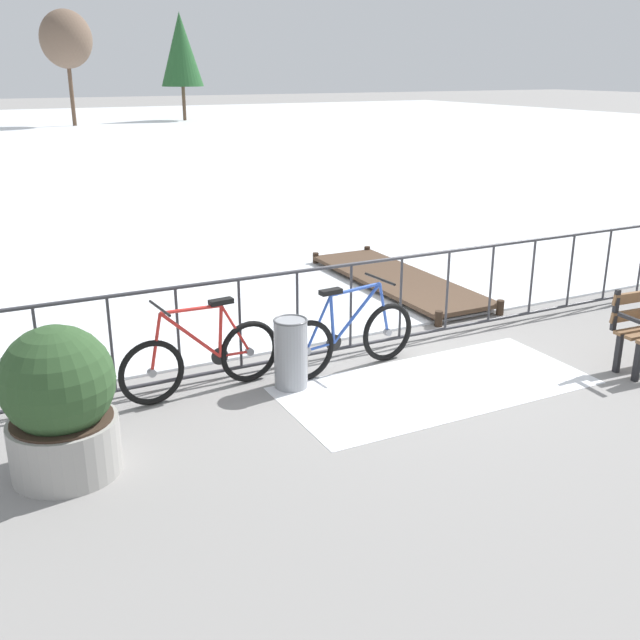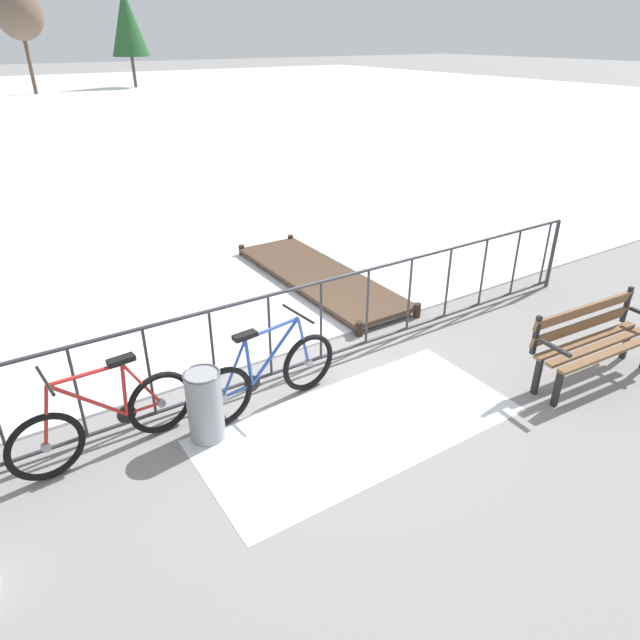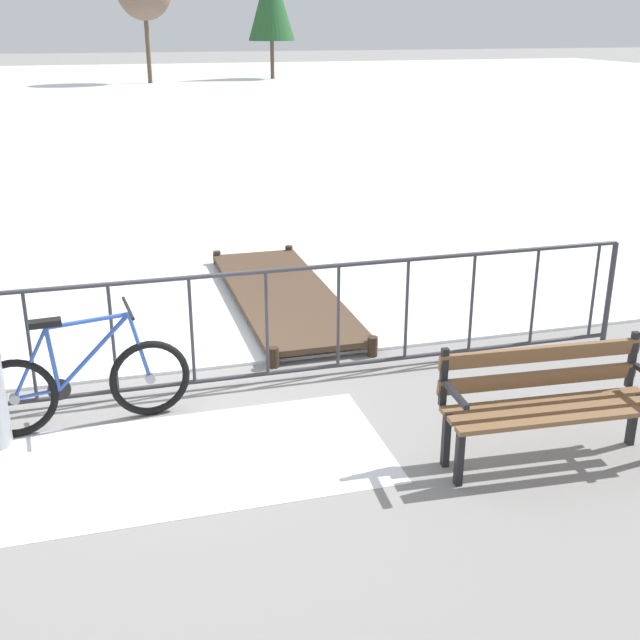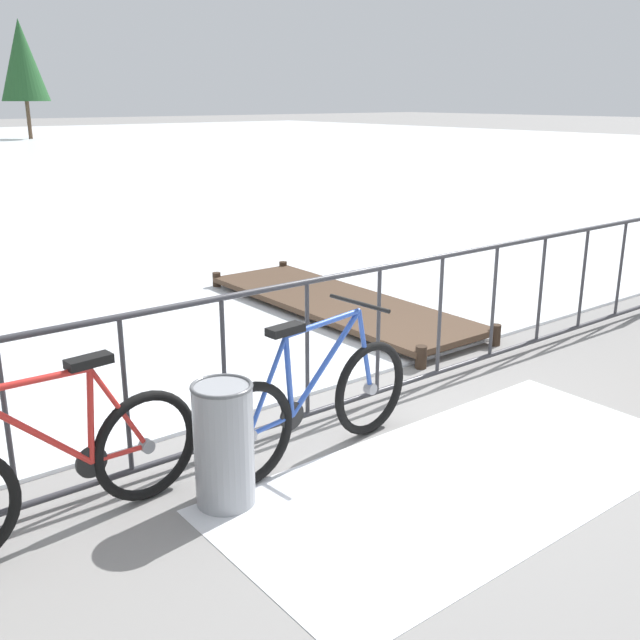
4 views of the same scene
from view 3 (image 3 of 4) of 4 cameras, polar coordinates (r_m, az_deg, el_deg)
The scene contains 7 objects.
ground_plane at distance 7.18m, azimuth -11.56°, elevation -5.25°, with size 160.00×160.00×0.00m, color gray.
frozen_pond at distance 35.01m, azimuth -15.69°, elevation 14.94°, with size 80.00×56.00×0.03m, color white.
snow_patch at distance 6.12m, azimuth -10.50°, elevation -9.98°, with size 3.22×1.49×0.01m, color white.
railing_fence at distance 6.96m, azimuth -11.89°, elevation -1.10°, with size 9.06×0.06×1.07m.
bicycle_near_railing at distance 6.64m, azimuth -16.60°, elevation -4.41°, with size 1.71×0.52×0.97m.
park_bench at distance 6.09m, azimuth 16.00°, elevation -5.21°, with size 1.63×0.58×0.89m.
wooden_dock at distance 9.21m, azimuth -2.69°, elevation 1.87°, with size 1.10×3.55×0.20m.
Camera 3 is at (-0.34, -6.47, 3.09)m, focal length 44.67 mm.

